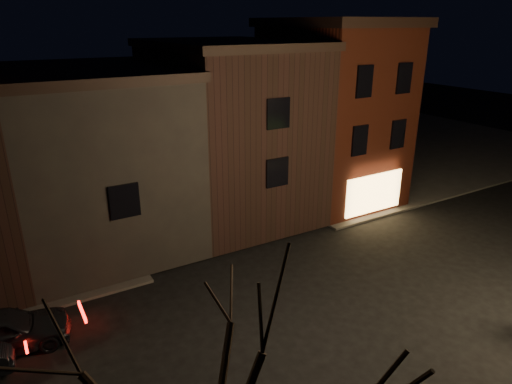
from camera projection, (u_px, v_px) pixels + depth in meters
ground at (320, 306)px, 17.76m from camera, size 120.00×120.00×0.00m
sidewalk_far_right at (356, 138)px, 43.40m from camera, size 30.00×30.00×0.12m
corner_building at (332, 111)px, 27.32m from camera, size 6.50×8.50×10.50m
row_building_a at (228, 129)px, 25.24m from camera, size 7.30×10.30×9.40m
row_building_b at (94, 156)px, 21.95m from camera, size 7.80×10.30×8.40m
parked_car_a at (1, 332)px, 15.14m from camera, size 4.49×2.16×1.48m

